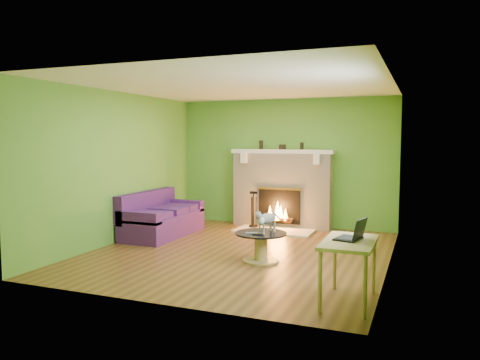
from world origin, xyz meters
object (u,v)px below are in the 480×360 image
object	(u,v)px
coffee_table	(261,245)
cat	(267,221)
desk	(349,248)
sofa	(161,218)

from	to	relation	value
coffee_table	cat	world-z (taller)	cat
coffee_table	desk	distance (m)	1.98
desk	cat	distance (m)	1.92
sofa	cat	size ratio (longest dim) A/B	3.32
coffee_table	desk	size ratio (longest dim) A/B	0.81
sofa	coffee_table	xyz separation A→B (m)	(2.35, -1.09, -0.07)
desk	coffee_table	bearing A→B (deg)	138.49
sofa	desk	size ratio (longest dim) A/B	1.93
coffee_table	desk	world-z (taller)	desk
sofa	cat	xyz separation A→B (m)	(2.43, -1.04, 0.28)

